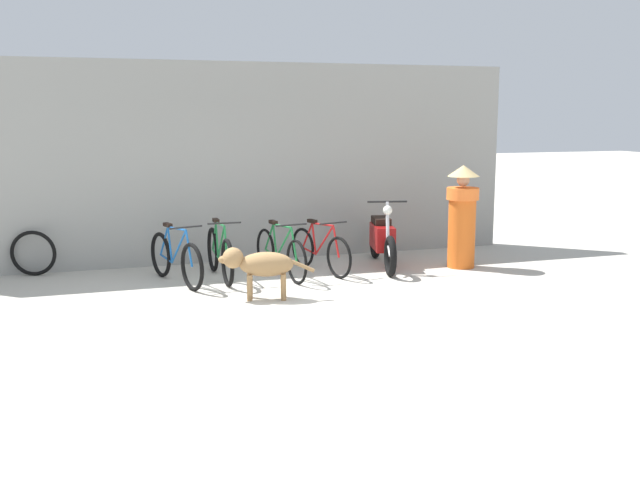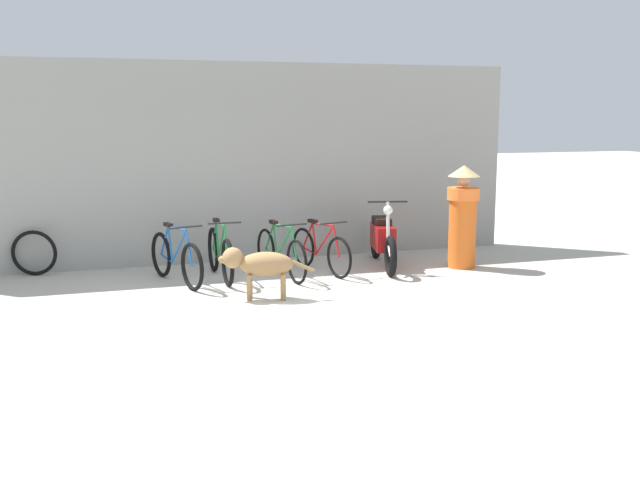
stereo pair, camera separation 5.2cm
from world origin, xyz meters
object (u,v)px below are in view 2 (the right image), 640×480
at_px(bicycle_1, 220,254).
at_px(stray_dog, 259,264).
at_px(person_in_robes, 463,214).
at_px(bicycle_0, 176,259).
at_px(bicycle_2, 281,253).
at_px(bicycle_3, 320,251).
at_px(motorcycle, 383,240).
at_px(spare_tire_left, 34,253).

relative_size(bicycle_1, stray_dog, 1.43).
bearing_deg(person_in_robes, stray_dog, 19.16).
xyz_separation_m(bicycle_0, bicycle_1, (0.63, 0.11, 0.01)).
relative_size(bicycle_2, bicycle_3, 1.11).
xyz_separation_m(motorcycle, stray_dog, (-2.25, -1.37, 0.03)).
xyz_separation_m(bicycle_1, motorcycle, (2.50, 0.04, 0.07)).
xyz_separation_m(bicycle_1, bicycle_2, (0.84, -0.14, -0.01)).
bearing_deg(bicycle_1, bicycle_0, -80.26).
height_order(motorcycle, stray_dog, motorcycle).
height_order(motorcycle, spare_tire_left, motorcycle).
xyz_separation_m(bicycle_3, spare_tire_left, (-3.98, 1.08, 0.00)).
height_order(bicycle_0, bicycle_2, bicycle_0).
bearing_deg(person_in_robes, bicycle_3, -4.95).
xyz_separation_m(bicycle_2, spare_tire_left, (-3.35, 1.17, -0.01)).
xyz_separation_m(bicycle_1, person_in_robes, (3.62, -0.36, 0.46)).
distance_m(bicycle_1, spare_tire_left, 2.71).
xyz_separation_m(bicycle_3, person_in_robes, (2.15, -0.30, 0.48)).
distance_m(stray_dog, person_in_robes, 3.53).
height_order(bicycle_0, bicycle_1, bicycle_1).
height_order(bicycle_2, person_in_robes, person_in_robes).
bearing_deg(stray_dog, bicycle_1, -64.89).
relative_size(bicycle_3, spare_tire_left, 2.31).
height_order(bicycle_3, person_in_robes, person_in_robes).
bearing_deg(person_in_robes, bicycle_0, -0.19).
distance_m(motorcycle, person_in_robes, 1.26).
xyz_separation_m(bicycle_0, stray_dog, (0.88, -1.22, 0.10)).
bearing_deg(motorcycle, bicycle_1, -75.64).
height_order(bicycle_3, spare_tire_left, bicycle_3).
distance_m(bicycle_0, bicycle_2, 1.48).
bearing_deg(motorcycle, bicycle_2, -70.33).
bearing_deg(bicycle_0, person_in_robes, 70.56).
height_order(bicycle_1, spare_tire_left, bicycle_1).
xyz_separation_m(bicycle_0, person_in_robes, (4.26, -0.24, 0.47)).
distance_m(bicycle_0, spare_tire_left, 2.20).
bearing_deg(motorcycle, bicycle_3, -71.27).
height_order(bicycle_2, bicycle_3, bicycle_2).
xyz_separation_m(person_in_robes, spare_tire_left, (-6.13, 1.39, -0.48)).
relative_size(bicycle_0, spare_tire_left, 2.48).
height_order(bicycle_1, motorcycle, motorcycle).
relative_size(bicycle_0, motorcycle, 0.85).
relative_size(bicycle_2, person_in_robes, 1.09).
xyz_separation_m(stray_dog, spare_tire_left, (-2.75, 2.36, -0.12)).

